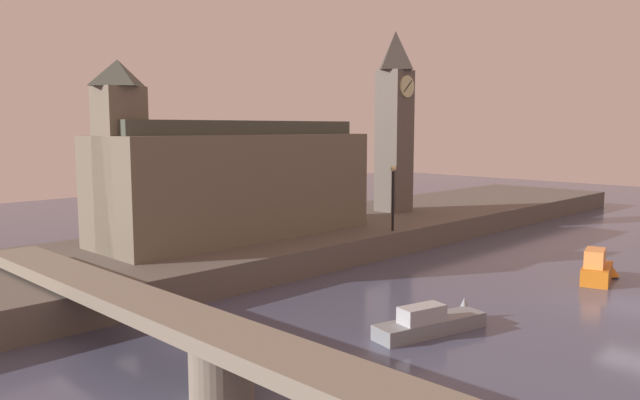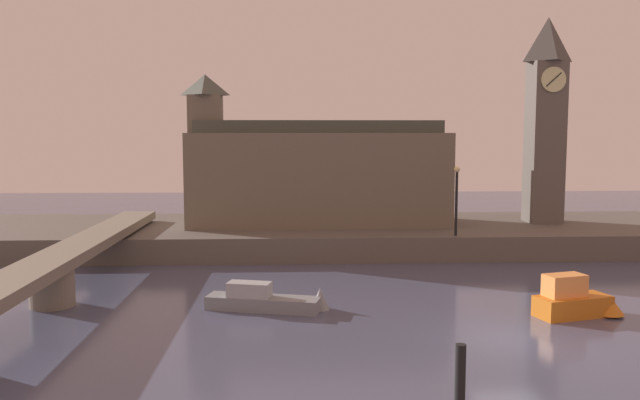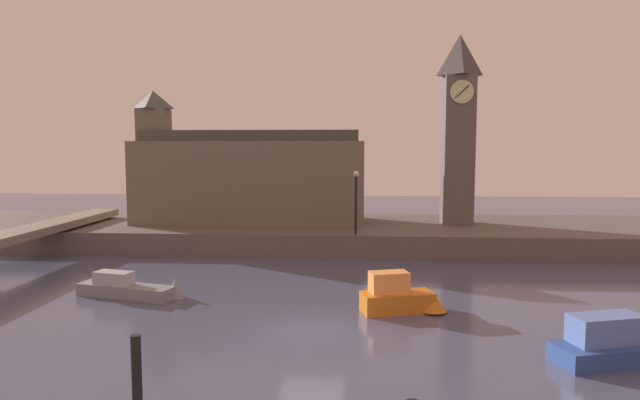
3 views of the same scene
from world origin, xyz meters
name	(u,v)px [view 2 (image 2 of 3)]	position (x,y,z in m)	size (l,w,h in m)	color
ground_plane	(512,339)	(0.00, 0.00, 0.00)	(120.00, 120.00, 0.00)	#474C66
far_embankment	(413,234)	(0.00, 20.00, 0.75)	(70.00, 12.00, 1.50)	#5B544C
clock_tower	(546,117)	(8.88, 20.32, 8.53)	(2.36, 2.40, 13.58)	#5B544C
parliament_hall	(311,173)	(-6.76, 20.20, 4.86)	(16.87, 5.81, 9.77)	#6B6051
bridge_span	(53,269)	(-18.46, 5.61, 1.61)	(2.11, 29.23, 2.17)	slate
streetlamp	(457,193)	(1.56, 14.69, 4.03)	(0.36, 0.36, 4.08)	black
mooring_post_left	(460,390)	(-3.88, -7.44, 1.17)	(0.26, 0.26, 2.33)	black
boat_cruiser_grey	(275,301)	(-8.78, 4.39, 0.40)	(5.56, 2.32, 1.49)	gray
boat_patrol_orange	(577,301)	(3.67, 2.89, 0.64)	(3.92, 2.07, 1.75)	orange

